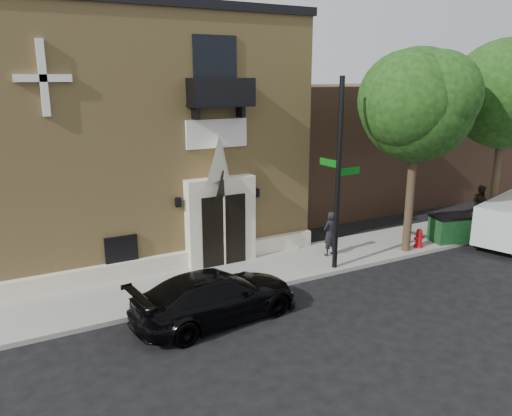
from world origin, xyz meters
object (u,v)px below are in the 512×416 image
at_px(street_sign, 338,175).
at_px(dumpster, 452,228).
at_px(fire_hydrant, 419,238).
at_px(pedestrian_far, 480,203).
at_px(black_sedan, 216,296).
at_px(pedestrian_near, 330,234).

relative_size(street_sign, dumpster, 3.54).
distance_m(street_sign, fire_hydrant, 5.25).
distance_m(fire_hydrant, pedestrian_far, 5.61).
bearing_deg(street_sign, pedestrian_far, 4.76).
xyz_separation_m(black_sedan, fire_hydrant, (9.61, 1.53, -0.19)).
distance_m(fire_hydrant, pedestrian_near, 3.89).
distance_m(fire_hydrant, dumpster, 1.82).
bearing_deg(pedestrian_near, dumpster, 155.73).
distance_m(black_sedan, fire_hydrant, 9.73).
bearing_deg(pedestrian_far, fire_hydrant, 109.48).
relative_size(fire_hydrant, dumpster, 0.41).
distance_m(dumpster, pedestrian_far, 3.90).
height_order(fire_hydrant, pedestrian_far, pedestrian_far).
distance_m(street_sign, dumpster, 6.73).
relative_size(street_sign, pedestrian_far, 3.86).
bearing_deg(dumpster, pedestrian_near, -178.15).
height_order(dumpster, pedestrian_near, pedestrian_near).
bearing_deg(fire_hydrant, street_sign, -178.29).
bearing_deg(black_sedan, pedestrian_far, -85.50).
bearing_deg(fire_hydrant, black_sedan, -170.93).
bearing_deg(pedestrian_far, street_sign, 103.79).
bearing_deg(pedestrian_near, street_sign, 48.85).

